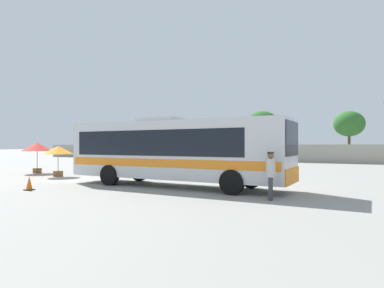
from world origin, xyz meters
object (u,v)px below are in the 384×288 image
Objects in this scene: roadside_tree_midleft at (262,126)px; traffic_cone_on_apron at (29,183)px; vendor_umbrella_near_gate_orange at (58,151)px; parked_car_leftmost_black at (159,155)px; roadside_tree_midright at (349,124)px; parked_car_second_white at (194,155)px; vendor_umbrella_secondary_red at (37,147)px; parked_car_third_silver at (245,156)px; coach_bus_silver_orange at (172,149)px; roadside_tree_left at (206,133)px; attendant_by_bus_door at (271,173)px.

roadside_tree_midleft is 35.29m from traffic_cone_on_apron.
traffic_cone_on_apron is at bearing -50.43° from vendor_umbrella_near_gate_orange.
roadside_tree_midleft reaches higher than parked_car_leftmost_black.
vendor_umbrella_near_gate_orange is 3.12× the size of traffic_cone_on_apron.
parked_car_second_white is at bearing -160.22° from roadside_tree_midright.
vendor_umbrella_secondary_red is 23.24m from parked_car_third_silver.
roadside_tree_left reaches higher than coach_bus_silver_orange.
vendor_umbrella_near_gate_orange is 0.90× the size of vendor_umbrella_secondary_red.
traffic_cone_on_apron is at bearing -77.78° from parked_car_second_white.
roadside_tree_midright reaches higher than parked_car_third_silver.
attendant_by_bus_door is 18.69m from vendor_umbrella_secondary_red.
coach_bus_silver_orange is 1.86× the size of roadside_tree_midright.
roadside_tree_midright is at bearing -5.96° from roadside_tree_left.
vendor_umbrella_near_gate_orange is at bearing -102.62° from parked_car_third_silver.
parked_car_leftmost_black is 0.68× the size of roadside_tree_midleft.
parked_car_leftmost_black is (-3.67, 21.64, -1.10)m from vendor_umbrella_secondary_red.
parked_car_third_silver is at bearing -42.75° from roadside_tree_left.
roadside_tree_midright is at bearing 87.69° from attendant_by_bus_door.
parked_car_leftmost_black is (-21.93, 25.57, -0.24)m from attendant_by_bus_door.
roadside_tree_midright reaches higher than vendor_umbrella_near_gate_orange.
roadside_tree_left is at bearing 90.94° from vendor_umbrella_secondary_red.
attendant_by_bus_door is 33.68m from parked_car_leftmost_black.
parked_car_second_white is at bearing 115.13° from coach_bus_silver_orange.
parked_car_leftmost_black is 0.99× the size of parked_car_second_white.
attendant_by_bus_door reaches higher than parked_car_leftmost_black.
vendor_umbrella_near_gate_orange is at bearing -118.93° from roadside_tree_midright.
roadside_tree_midleft reaches higher than vendor_umbrella_near_gate_orange.
vendor_umbrella_near_gate_orange reaches higher than traffic_cone_on_apron.
parked_car_third_silver is at bearing -150.04° from roadside_tree_midright.
coach_bus_silver_orange is 1.92× the size of roadside_tree_left.
parked_car_second_white is 1.07× the size of parked_car_third_silver.
vendor_umbrella_secondary_red is (-12.86, 2.07, 0.04)m from coach_bus_silver_orange.
coach_bus_silver_orange is at bearing -67.37° from roadside_tree_left.
vendor_umbrella_secondary_red is 10.19m from traffic_cone_on_apron.
vendor_umbrella_secondary_red is 0.48× the size of parked_car_leftmost_black.
roadside_tree_midleft reaches higher than attendant_by_bus_door.
coach_bus_silver_orange is 24.03m from parked_car_third_silver.
attendant_by_bus_door reaches higher than parked_car_second_white.
parked_car_third_silver is at bearing -0.34° from parked_car_leftmost_black.
traffic_cone_on_apron is (8.33, -36.28, -3.63)m from roadside_tree_left.
coach_bus_silver_orange is 26.04m from parked_car_second_white.
roadside_tree_midright is at bearing 61.07° from vendor_umbrella_near_gate_orange.
coach_bus_silver_orange is at bearing -55.10° from parked_car_leftmost_black.
parked_car_second_white is 9.32m from roadside_tree_left.
roadside_tree_midright reaches higher than vendor_umbrella_secondary_red.
parked_car_second_white is at bearing -74.79° from roadside_tree_left.
vendor_umbrella_secondary_red is at bearing -111.74° from parked_car_third_silver.
parked_car_leftmost_black reaches higher than parked_car_second_white.
roadside_tree_midright reaches higher than roadside_tree_left.
roadside_tree_midleft is at bearing 73.21° from vendor_umbrella_secondary_red.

